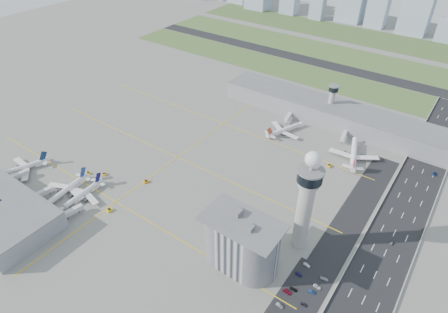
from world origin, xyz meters
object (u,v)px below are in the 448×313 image
Objects in this scene: tug_1 at (104,174)px; car_lot_10 at (317,287)px; airplane_near_a at (19,166)px; car_hw_4 at (431,132)px; admin_building at (241,243)px; car_lot_3 at (293,289)px; jet_bridge_near_1 at (33,199)px; car_lot_1 at (280,305)px; airplane_far_b at (355,150)px; car_lot_8 at (304,304)px; tug_2 at (109,210)px; jet_bridge_near_0 at (8,182)px; tug_3 at (146,181)px; tug_4 at (286,131)px; car_lot_4 at (299,274)px; car_lot_11 at (324,279)px; tug_5 at (329,166)px; car_lot_5 at (307,265)px; jet_bridge_far_0 at (290,115)px; car_lot_2 at (287,292)px; control_tower at (306,198)px; airplane_near_b at (65,188)px; secondary_tower at (332,100)px; car_lot_9 at (312,292)px; jet_bridge_near_2 at (61,219)px; car_hw_1 at (392,243)px; jet_bridge_far_1 at (345,133)px; airplane_far_a at (285,127)px; airplane_near_c at (80,192)px; tug_0 at (88,173)px.

tug_1 reaches higher than car_lot_10.
car_hw_4 is (228.11, 227.10, -4.70)m from airplane_near_a.
admin_building is 35.07m from car_lot_3.
jet_bridge_near_1 reaches higher than car_lot_1.
airplane_far_b is 11.04× the size of car_lot_3.
tug_2 is at bearing 94.34° from car_lot_8.
jet_bridge_near_0 reaches higher than car_hw_4.
tug_3 reaches higher than tug_4.
car_lot_1 is 1.10× the size of car_hw_4.
car_lot_11 is at bearing -63.10° from car_lot_4.
car_lot_5 is at bearing 102.24° from tug_5.
jet_bridge_far_0 is 3.16× the size of car_lot_2.
control_tower is 156.74m from airplane_near_b.
car_lot_11 is (11.40, -2.62, -0.00)m from car_lot_5.
secondary_tower reaches higher than car_lot_11.
car_lot_10 is at bearing 93.65° from airplane_near_b.
tug_2 is (46.14, 23.06, -1.84)m from jet_bridge_near_1.
car_lot_9 is (175.10, 43.75, -2.25)m from jet_bridge_near_1.
admin_building reaches higher than car_lot_5.
car_lot_8 is at bearing -47.18° from car_lot_1.
car_lot_10 is (205.99, 48.17, -2.26)m from jet_bridge_near_0.
jet_bridge_far_0 is at bearing -13.77° from jet_bridge_near_1.
secondary_tower is at bearing 97.29° from admin_building.
jet_bridge_near_1 reaches higher than car_hw_4.
car_lot_10 is 6.64m from car_lot_11.
jet_bridge_near_2 is (60.00, 0.00, 0.00)m from jet_bridge_near_0.
car_hw_1 is (63.92, 60.77, -14.76)m from admin_building.
car_lot_8 is at bearing -92.66° from car_lot_2.
admin_building is 13.54× the size of tug_1.
car_lot_5 reaches higher than car_lot_8.
jet_bridge_near_0 is 1.00× the size of jet_bridge_far_1.
control_tower reaches higher than admin_building.
jet_bridge_far_1 is at bearing -85.93° from tug_5.
admin_building is at bearing -10.00° from jet_bridge_far_1.
airplane_near_b reaches higher than jet_bridge_near_0.
tug_1 is 150.10m from car_lot_2.
car_lot_11 is at bearing -2.90° from car_lot_10.
airplane_far_a reaches higher than tug_4.
car_lot_3 is 1.11× the size of car_hw_4.
airplane_near_c reaches higher than car_lot_8.
car_lot_10 is at bearing -161.28° from tug_2.
jet_bridge_near_0 reaches higher than car_lot_5.
tug_1 is at bearing 92.95° from car_lot_2.
jet_bridge_near_0 is 249.72m from car_hw_1.
tug_1 is (44.99, 45.11, -1.95)m from jet_bridge_near_0.
airplane_near_b is 9.58× the size of car_lot_1.
secondary_tower is at bearing 21.89° from car_lot_4.
jet_bridge_near_2 is 196.20m from car_hw_1.
tug_0 is at bearing 102.81° from car_lot_5.
car_lot_8 is at bearing 170.53° from car_lot_9.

